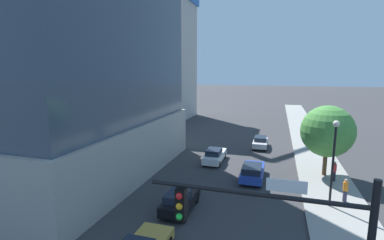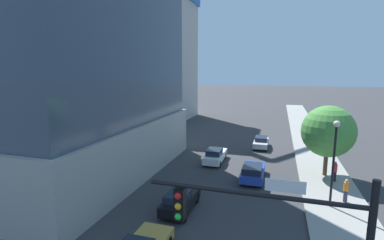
{
  "view_description": "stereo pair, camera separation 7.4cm",
  "coord_description": "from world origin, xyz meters",
  "px_view_note": "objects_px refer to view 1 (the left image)",
  "views": [
    {
      "loc": [
        3.64,
        -5.1,
        9.46
      ],
      "look_at": [
        -1.2,
        10.83,
        6.62
      ],
      "focal_mm": 26.41,
      "sensor_mm": 36.0,
      "label": 1
    },
    {
      "loc": [
        3.71,
        -5.08,
        9.46
      ],
      "look_at": [
        -1.2,
        10.83,
        6.62
      ],
      "focal_mm": 26.41,
      "sensor_mm": 36.0,
      "label": 2
    }
  ],
  "objects_px": {
    "street_lamp": "(334,151)",
    "pedestrian_red_shirt": "(334,171)",
    "street_tree": "(327,131)",
    "car_silver": "(260,142)",
    "car_black": "(180,200)",
    "car_blue": "(252,171)",
    "pedestrian_orange_shirt": "(345,190)",
    "construction_building": "(157,47)",
    "car_white": "(215,155)"
  },
  "relations": [
    {
      "from": "car_blue",
      "to": "pedestrian_red_shirt",
      "type": "relative_size",
      "value": 2.73
    },
    {
      "from": "car_blue",
      "to": "car_black",
      "type": "height_order",
      "value": "car_blue"
    },
    {
      "from": "construction_building",
      "to": "pedestrian_orange_shirt",
      "type": "relative_size",
      "value": 20.68
    },
    {
      "from": "car_white",
      "to": "pedestrian_orange_shirt",
      "type": "bearing_deg",
      "value": -30.76
    },
    {
      "from": "construction_building",
      "to": "car_black",
      "type": "relative_size",
      "value": 8.52
    },
    {
      "from": "street_lamp",
      "to": "car_blue",
      "type": "xyz_separation_m",
      "value": [
        -5.67,
        3.78,
        -3.35
      ]
    },
    {
      "from": "car_black",
      "to": "pedestrian_red_shirt",
      "type": "distance_m",
      "value": 14.03
    },
    {
      "from": "car_white",
      "to": "pedestrian_orange_shirt",
      "type": "relative_size",
      "value": 2.7
    },
    {
      "from": "pedestrian_red_shirt",
      "to": "construction_building",
      "type": "bearing_deg",
      "value": 136.15
    },
    {
      "from": "car_black",
      "to": "pedestrian_orange_shirt",
      "type": "relative_size",
      "value": 2.43
    },
    {
      "from": "construction_building",
      "to": "car_white",
      "type": "relative_size",
      "value": 7.66
    },
    {
      "from": "street_lamp",
      "to": "car_silver",
      "type": "bearing_deg",
      "value": 110.6
    },
    {
      "from": "car_silver",
      "to": "pedestrian_orange_shirt",
      "type": "height_order",
      "value": "pedestrian_orange_shirt"
    },
    {
      "from": "construction_building",
      "to": "street_lamp",
      "type": "distance_m",
      "value": 43.54
    },
    {
      "from": "street_tree",
      "to": "car_silver",
      "type": "distance_m",
      "value": 11.17
    },
    {
      "from": "pedestrian_orange_shirt",
      "to": "pedestrian_red_shirt",
      "type": "bearing_deg",
      "value": 90.45
    },
    {
      "from": "street_tree",
      "to": "car_black",
      "type": "bearing_deg",
      "value": -136.55
    },
    {
      "from": "pedestrian_red_shirt",
      "to": "pedestrian_orange_shirt",
      "type": "relative_size",
      "value": 1.01
    },
    {
      "from": "street_lamp",
      "to": "car_silver",
      "type": "relative_size",
      "value": 1.49
    },
    {
      "from": "car_white",
      "to": "pedestrian_red_shirt",
      "type": "xyz_separation_m",
      "value": [
        11.07,
        -2.47,
        0.3
      ]
    },
    {
      "from": "car_white",
      "to": "car_black",
      "type": "distance_m",
      "value": 11.09
    },
    {
      "from": "street_lamp",
      "to": "car_black",
      "type": "distance_m",
      "value": 11.04
    },
    {
      "from": "street_lamp",
      "to": "car_blue",
      "type": "relative_size",
      "value": 1.29
    },
    {
      "from": "car_blue",
      "to": "pedestrian_orange_shirt",
      "type": "xyz_separation_m",
      "value": [
        6.84,
        -2.73,
        0.26
      ]
    },
    {
      "from": "street_lamp",
      "to": "pedestrian_red_shirt",
      "type": "distance_m",
      "value": 6.14
    },
    {
      "from": "street_tree",
      "to": "pedestrian_orange_shirt",
      "type": "relative_size",
      "value": 3.73
    },
    {
      "from": "construction_building",
      "to": "pedestrian_orange_shirt",
      "type": "distance_m",
      "value": 44.35
    },
    {
      "from": "street_lamp",
      "to": "car_silver",
      "type": "xyz_separation_m",
      "value": [
        -5.67,
        15.09,
        -3.4
      ]
    },
    {
      "from": "car_silver",
      "to": "pedestrian_orange_shirt",
      "type": "bearing_deg",
      "value": -64.05
    },
    {
      "from": "construction_building",
      "to": "car_black",
      "type": "xyz_separation_m",
      "value": [
        17.26,
        -35.84,
        -13.67
      ]
    },
    {
      "from": "construction_building",
      "to": "pedestrian_red_shirt",
      "type": "distance_m",
      "value": 41.5
    },
    {
      "from": "construction_building",
      "to": "car_blue",
      "type": "xyz_separation_m",
      "value": [
        21.53,
        -28.62,
        -13.65
      ]
    },
    {
      "from": "car_black",
      "to": "construction_building",
      "type": "bearing_deg",
      "value": 115.71
    },
    {
      "from": "car_white",
      "to": "pedestrian_orange_shirt",
      "type": "height_order",
      "value": "pedestrian_orange_shirt"
    },
    {
      "from": "car_silver",
      "to": "street_lamp",
      "type": "bearing_deg",
      "value": -69.4
    },
    {
      "from": "street_tree",
      "to": "car_silver",
      "type": "height_order",
      "value": "street_tree"
    },
    {
      "from": "street_tree",
      "to": "car_silver",
      "type": "bearing_deg",
      "value": 125.95
    },
    {
      "from": "pedestrian_red_shirt",
      "to": "pedestrian_orange_shirt",
      "type": "xyz_separation_m",
      "value": [
        0.03,
        -4.13,
        -0.0
      ]
    },
    {
      "from": "pedestrian_orange_shirt",
      "to": "construction_building",
      "type": "bearing_deg",
      "value": 132.13
    },
    {
      "from": "street_lamp",
      "to": "street_tree",
      "type": "xyz_separation_m",
      "value": [
        0.55,
        6.51,
        0.11
      ]
    },
    {
      "from": "construction_building",
      "to": "street_lamp",
      "type": "xyz_separation_m",
      "value": [
        27.2,
        -32.4,
        -10.3
      ]
    },
    {
      "from": "car_black",
      "to": "pedestrian_red_shirt",
      "type": "relative_size",
      "value": 2.42
    },
    {
      "from": "street_tree",
      "to": "car_silver",
      "type": "relative_size",
      "value": 1.56
    },
    {
      "from": "car_white",
      "to": "pedestrian_red_shirt",
      "type": "bearing_deg",
      "value": -12.6
    },
    {
      "from": "street_tree",
      "to": "pedestrian_red_shirt",
      "type": "xyz_separation_m",
      "value": [
        0.58,
        -1.32,
        -3.2
      ]
    },
    {
      "from": "pedestrian_red_shirt",
      "to": "street_tree",
      "type": "bearing_deg",
      "value": 113.53
    },
    {
      "from": "street_lamp",
      "to": "car_black",
      "type": "height_order",
      "value": "street_lamp"
    },
    {
      "from": "construction_building",
      "to": "car_blue",
      "type": "relative_size",
      "value": 7.53
    },
    {
      "from": "street_tree",
      "to": "car_white",
      "type": "height_order",
      "value": "street_tree"
    },
    {
      "from": "construction_building",
      "to": "pedestrian_red_shirt",
      "type": "bearing_deg",
      "value": -43.85
    }
  ]
}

